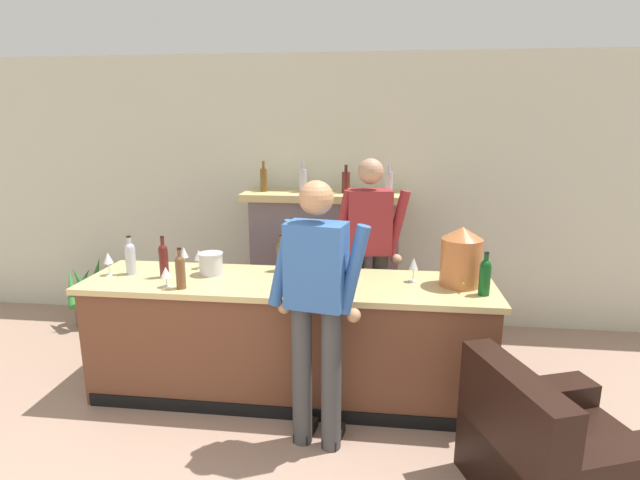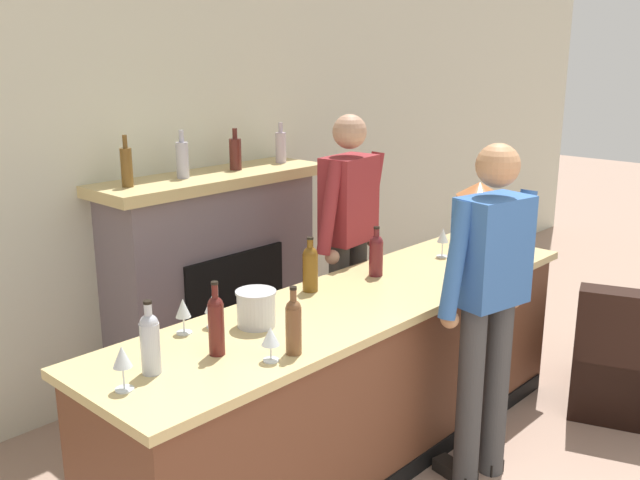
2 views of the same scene
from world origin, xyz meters
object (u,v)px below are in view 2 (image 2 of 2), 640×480
at_px(copper_dispenser, 478,215).
at_px(wine_bottle_riesling_slim, 376,253).
at_px(wine_bottle_cabernet_heavy, 310,267).
at_px(wine_glass_back_row, 212,305).
at_px(fireplace_stone, 214,276).
at_px(wine_bottle_port_short, 150,341).
at_px(wine_glass_mid_counter, 122,359).
at_px(person_customer, 488,302).
at_px(ice_bucket_steel, 256,308).
at_px(wine_bottle_burgundy_dark, 294,324).
at_px(wine_bottle_chardonnay_pale, 216,323).
at_px(wine_bottle_rose_blush, 514,228).
at_px(wine_glass_near_bucket, 271,338).
at_px(wine_glass_front_right, 183,310).
at_px(wine_glass_by_dispenser, 443,237).
at_px(person_bartender, 349,243).

height_order(copper_dispenser, wine_bottle_riesling_slim, copper_dispenser).
bearing_deg(wine_bottle_cabernet_heavy, wine_glass_back_row, -178.03).
bearing_deg(fireplace_stone, wine_bottle_port_short, -135.86).
bearing_deg(wine_bottle_port_short, wine_bottle_riesling_slim, 5.01).
xyz_separation_m(wine_bottle_cabernet_heavy, wine_glass_mid_counter, (-1.31, -0.28, -0.01)).
bearing_deg(person_customer, ice_bucket_steel, 143.17).
height_order(person_customer, wine_bottle_riesling_slim, person_customer).
bearing_deg(ice_bucket_steel, wine_glass_back_row, 137.63).
height_order(wine_bottle_port_short, wine_bottle_cabernet_heavy, wine_bottle_port_short).
bearing_deg(wine_bottle_burgundy_dark, wine_bottle_riesling_slim, 21.34).
bearing_deg(wine_glass_back_row, copper_dispenser, -4.91).
bearing_deg(copper_dispenser, fireplace_stone, 130.96).
bearing_deg(wine_bottle_chardonnay_pale, wine_bottle_rose_blush, -2.70).
bearing_deg(fireplace_stone, wine_glass_mid_counter, -137.91).
height_order(wine_glass_back_row, wine_glass_near_bucket, wine_glass_back_row).
bearing_deg(wine_bottle_port_short, wine_glass_mid_counter, -162.54).
distance_m(wine_glass_front_right, wine_glass_by_dispenser, 1.85).
relative_size(wine_bottle_rose_blush, wine_bottle_riesling_slim, 1.07).
xyz_separation_m(wine_bottle_chardonnay_pale, wine_bottle_riesling_slim, (1.31, 0.19, -0.01)).
distance_m(wine_bottle_riesling_slim, wine_glass_front_right, 1.27).
xyz_separation_m(wine_glass_front_right, wine_glass_by_dispenser, (1.84, -0.17, 0.02)).
height_order(fireplace_stone, wine_glass_by_dispenser, fireplace_stone).
bearing_deg(fireplace_stone, wine_bottle_burgundy_dark, -117.86).
distance_m(wine_glass_by_dispenser, wine_glass_near_bucket, 1.81).
relative_size(wine_bottle_cabernet_heavy, wine_glass_front_right, 1.78).
height_order(wine_bottle_rose_blush, wine_bottle_burgundy_dark, wine_bottle_rose_blush).
bearing_deg(wine_glass_by_dispenser, wine_bottle_burgundy_dark, -167.87).
distance_m(wine_bottle_riesling_slim, wine_glass_mid_counter, 1.77).
relative_size(wine_bottle_port_short, wine_glass_by_dispenser, 1.66).
height_order(copper_dispenser, wine_glass_front_right, copper_dispenser).
bearing_deg(wine_bottle_riesling_slim, wine_bottle_port_short, -174.99).
bearing_deg(person_bartender, person_customer, -104.13).
height_order(fireplace_stone, wine_bottle_port_short, fireplace_stone).
distance_m(ice_bucket_steel, wine_bottle_riesling_slim, 0.98).
xyz_separation_m(ice_bucket_steel, wine_bottle_burgundy_dark, (-0.10, -0.35, 0.05)).
xyz_separation_m(wine_bottle_rose_blush, wine_bottle_riesling_slim, (-1.04, 0.30, -0.01)).
distance_m(person_bartender, ice_bucket_steel, 1.30).
bearing_deg(copper_dispenser, wine_bottle_burgundy_dark, -171.09).
relative_size(person_customer, copper_dispenser, 4.06).
relative_size(person_bartender, wine_glass_near_bucket, 12.05).
relative_size(wine_bottle_burgundy_dark, wine_glass_by_dispenser, 1.62).
height_order(wine_bottle_rose_blush, wine_bottle_cabernet_heavy, wine_bottle_rose_blush).
height_order(person_customer, wine_bottle_chardonnay_pale, person_customer).
xyz_separation_m(person_customer, wine_glass_front_right, (-1.21, 0.86, 0.07)).
relative_size(copper_dispenser, wine_bottle_cabernet_heavy, 1.46).
bearing_deg(person_bartender, copper_dispenser, -37.42).
bearing_deg(wine_bottle_port_short, wine_bottle_cabernet_heavy, 11.17).
distance_m(wine_bottle_chardonnay_pale, wine_glass_front_right, 0.29).
xyz_separation_m(person_customer, wine_bottle_port_short, (-1.54, 0.62, 0.09)).
xyz_separation_m(wine_bottle_port_short, wine_bottle_riesling_slim, (1.60, 0.14, -0.01)).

